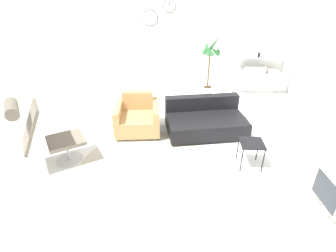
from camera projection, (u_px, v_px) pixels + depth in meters
ground_plane at (167, 155)px, 4.65m from camera, size 12.00×12.00×0.00m
wall_back at (173, 39)px, 6.73m from camera, size 12.00×0.09×2.80m
round_rug at (149, 166)px, 4.37m from camera, size 2.31×2.31×0.01m
lounge_chair at (40, 129)px, 4.05m from camera, size 1.11×0.96×1.21m
armchair_red at (138, 118)px, 5.27m from camera, size 0.94×0.90×0.76m
couch_low at (205, 121)px, 5.28m from camera, size 1.67×1.20×0.65m
side_table at (252, 146)px, 4.19m from camera, size 0.38×0.38×0.45m
potted_plant at (209, 68)px, 6.48m from camera, size 0.49×0.52×1.60m
shelf_unit at (259, 63)px, 6.71m from camera, size 1.27×0.28×1.90m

